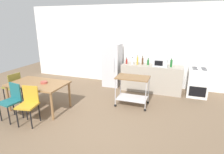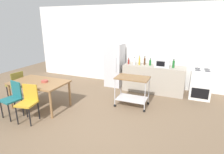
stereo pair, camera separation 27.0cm
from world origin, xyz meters
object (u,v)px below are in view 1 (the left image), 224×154
(bottle_olive_oil, at_px, (132,62))
(bottle_hot_sauce, at_px, (171,63))
(chair_teal, at_px, (12,99))
(refrigerator, at_px, (112,65))
(bottle_sparkling_water, at_px, (127,61))
(kitchen_cart, at_px, (132,86))
(microwave, at_px, (160,62))
(stove_oven, at_px, (197,82))
(bottle_wine, at_px, (148,62))
(chair_mustard, at_px, (29,103))
(fruit_bowl, at_px, (44,82))
(bottle_sesame_oil, at_px, (143,61))
(chair_olive, at_px, (13,86))
(dining_table, at_px, (38,86))
(bottle_soda, at_px, (137,61))

(bottle_olive_oil, relative_size, bottle_hot_sauce, 0.90)
(chair_teal, bearing_deg, refrigerator, 74.53)
(chair_teal, xyz_separation_m, bottle_sparkling_water, (2.04, 3.01, 0.47))
(kitchen_cart, height_order, microwave, microwave)
(bottle_olive_oil, bearing_deg, bottle_hot_sauce, 2.32)
(stove_oven, relative_size, bottle_wine, 3.87)
(chair_teal, height_order, bottle_hot_sauce, bottle_hot_sauce)
(chair_mustard, bearing_deg, kitchen_cart, 30.34)
(bottle_sparkling_water, bearing_deg, fruit_bowl, -124.67)
(chair_teal, height_order, kitchen_cart, chair_teal)
(bottle_olive_oil, bearing_deg, stove_oven, 3.09)
(bottle_sesame_oil, bearing_deg, chair_olive, -145.09)
(refrigerator, distance_m, bottle_sparkling_water, 0.63)
(bottle_wine, xyz_separation_m, fruit_bowl, (-2.34, -2.40, -0.22))
(bottle_olive_oil, bearing_deg, refrigerator, 166.19)
(dining_table, height_order, microwave, microwave)
(bottle_olive_oil, height_order, bottle_sesame_oil, bottle_sesame_oil)
(chair_mustard, distance_m, chair_teal, 0.53)
(fruit_bowl, bearing_deg, bottle_sesame_oil, 48.33)
(chair_olive, relative_size, chair_mustard, 1.00)
(refrigerator, height_order, bottle_soda, refrigerator)
(stove_oven, xyz_separation_m, microwave, (-1.19, -0.04, 0.58))
(chair_teal, bearing_deg, stove_oven, 44.53)
(bottle_olive_oil, height_order, bottle_hot_sauce, bottle_hot_sauce)
(kitchen_cart, bearing_deg, chair_teal, -146.45)
(dining_table, xyz_separation_m, bottle_hot_sauce, (3.26, 2.36, 0.35))
(bottle_soda, height_order, bottle_hot_sauce, bottle_soda)
(kitchen_cart, bearing_deg, bottle_hot_sauce, 54.09)
(kitchen_cart, distance_m, fruit_bowl, 2.38)
(microwave, bearing_deg, fruit_bowl, -139.29)
(bottle_olive_oil, relative_size, bottle_soda, 0.78)
(bottle_hot_sauce, bearing_deg, chair_mustard, -134.54)
(kitchen_cart, xyz_separation_m, bottle_soda, (-0.14, 1.29, 0.46))
(stove_oven, bearing_deg, bottle_sparkling_water, -178.31)
(stove_oven, bearing_deg, fruit_bowl, -148.61)
(chair_olive, relative_size, microwave, 1.93)
(refrigerator, height_order, bottle_olive_oil, refrigerator)
(chair_mustard, distance_m, bottle_sesame_oil, 3.76)
(refrigerator, xyz_separation_m, bottle_olive_oil, (0.79, -0.20, 0.22))
(refrigerator, relative_size, bottle_wine, 6.51)
(chair_teal, xyz_separation_m, bottle_olive_oil, (2.25, 2.96, 0.48))
(bottle_sesame_oil, bearing_deg, bottle_wine, -4.20)
(chair_mustard, bearing_deg, fruit_bowl, 88.42)
(kitchen_cart, relative_size, fruit_bowl, 5.19)
(chair_teal, relative_size, bottle_sesame_oil, 2.97)
(bottle_sparkling_water, distance_m, microwave, 1.14)
(chair_teal, relative_size, bottle_olive_oil, 3.56)
(refrigerator, xyz_separation_m, bottle_hot_sauce, (2.06, -0.14, 0.25))
(dining_table, bearing_deg, bottle_olive_oil, 49.08)
(chair_teal, bearing_deg, microwave, 53.09)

